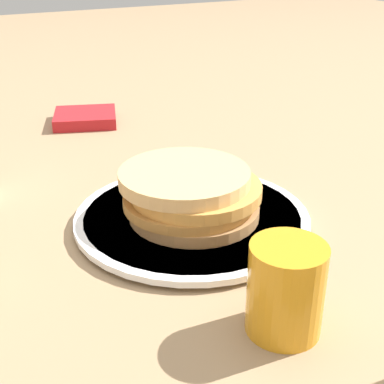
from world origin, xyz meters
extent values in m
plane|color=#9E7F5B|center=(0.00, 0.00, 0.00)|extent=(4.00, 4.00, 0.00)
cylinder|color=white|center=(-0.01, -0.03, 0.01)|extent=(0.25, 0.25, 0.01)
cylinder|color=white|center=(-0.01, -0.03, 0.01)|extent=(0.27, 0.27, 0.01)
cylinder|color=#AE7C4A|center=(-0.01, -0.02, 0.02)|extent=(0.15, 0.15, 0.01)
cylinder|color=#B87D3A|center=(-0.01, -0.03, 0.03)|extent=(0.15, 0.15, 0.01)
cylinder|color=gold|center=(-0.02, -0.03, 0.04)|extent=(0.15, 0.15, 0.01)
cylinder|color=#DFB070|center=(-0.01, -0.04, 0.06)|extent=(0.15, 0.15, 0.02)
cylinder|color=orange|center=(0.01, 0.17, 0.04)|extent=(0.06, 0.06, 0.08)
cube|color=red|center=(-0.02, -0.44, 0.01)|extent=(0.13, 0.13, 0.02)
camera|label=1|loc=(0.25, 0.45, 0.30)|focal=50.00mm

